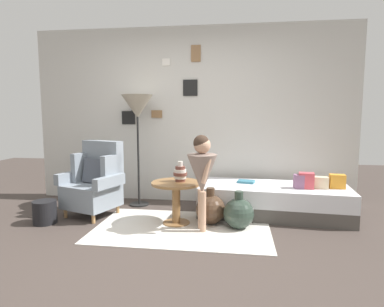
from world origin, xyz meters
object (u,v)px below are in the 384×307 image
magazine_basket (45,212)px  demijohn_far (239,213)px  daybed (273,200)px  side_table (176,194)px  armchair (95,182)px  person_child (202,170)px  demijohn_near (210,209)px  vase_striped (180,173)px  book_on_daybed (246,182)px  floor_lamp (137,110)px

magazine_basket → demijohn_far: bearing=3.6°
daybed → side_table: bearing=-157.1°
armchair → daybed: (2.33, 0.28, -0.24)m
daybed → magazine_basket: bearing=-165.7°
side_table → person_child: person_child is taller
armchair → demijohn_near: bearing=-6.4°
person_child → demijohn_near: 0.58m
side_table → vase_striped: 0.25m
person_child → demijohn_far: bearing=17.9°
vase_striped → book_on_daybed: vase_striped is taller
armchair → demijohn_far: armchair is taller
side_table → floor_lamp: floor_lamp is taller
daybed → demijohn_near: bearing=-150.2°
side_table → demijohn_far: bearing=-4.5°
daybed → magazine_basket: size_ratio=6.99×
armchair → demijohn_far: bearing=-8.7°
side_table → demijohn_far: side_table is taller
book_on_daybed → demijohn_far: (-0.10, -0.69, -0.23)m
demijohn_far → magazine_basket: 2.34m
floor_lamp → magazine_basket: bearing=-133.5°
daybed → book_on_daybed: 0.43m
book_on_daybed → person_child: bearing=-121.9°
daybed → floor_lamp: floor_lamp is taller
armchair → book_on_daybed: size_ratio=4.41×
floor_lamp → vase_striped: bearing=-43.5°
floor_lamp → demijohn_far: 2.04m
vase_striped → person_child: bearing=-38.8°
book_on_daybed → magazine_basket: size_ratio=0.79×
armchair → floor_lamp: floor_lamp is taller
side_table → book_on_daybed: side_table is taller
book_on_daybed → demijohn_near: 0.76m
side_table → floor_lamp: size_ratio=0.37×
side_table → demijohn_far: (0.75, -0.06, -0.19)m
daybed → demijohn_far: size_ratio=4.42×
floor_lamp → person_child: bearing=-42.2°
person_child → book_on_daybed: size_ratio=4.99×
side_table → armchair: bearing=168.5°
armchair → book_on_daybed: (1.98, 0.40, -0.02)m
daybed → floor_lamp: 2.25m
floor_lamp → demijohn_near: (1.10, -0.68, -1.20)m
vase_striped → book_on_daybed: size_ratio=1.12×
floor_lamp → book_on_daybed: bearing=-4.0°
side_table → vase_striped: size_ratio=2.42×
armchair → person_child: person_child is taller
book_on_daybed → floor_lamp: bearing=176.0°
daybed → book_on_daybed: book_on_daybed is taller
side_table → person_child: bearing=-30.0°
book_on_daybed → demijohn_far: demijohn_far is taller
book_on_daybed → demijohn_far: bearing=-98.1°
side_table → demijohn_near: side_table is taller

